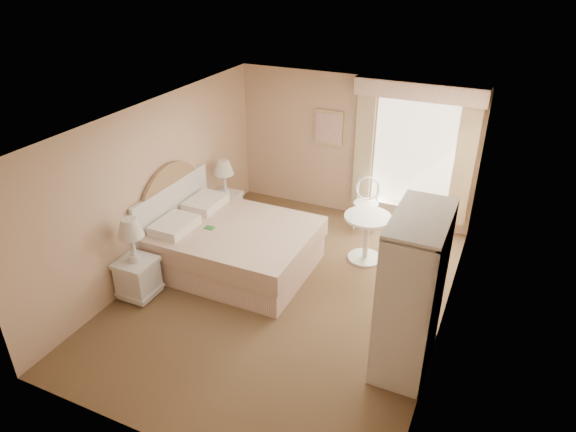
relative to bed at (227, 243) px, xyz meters
The scene contains 9 objects.
room 1.43m from the bed, 13.90° to the right, with size 4.21×5.51×2.51m.
window 3.35m from the bed, 47.76° to the left, with size 2.05×0.22×2.51m.
framed_art 2.78m from the bed, 74.84° to the left, with size 0.52×0.04×0.62m.
bed is the anchor object (origin of this frame).
nightstand_near 1.39m from the bed, 121.62° to the right, with size 0.49×0.49×1.20m.
nightstand_far 1.39m from the bed, 121.66° to the left, with size 0.48×0.48×1.15m.
round_table 2.13m from the bed, 29.45° to the left, with size 0.72×0.72×0.76m.
cafe_chair 2.59m from the bed, 53.76° to the left, with size 0.50×0.50×0.88m.
armoire 3.08m from the bed, 16.62° to the right, with size 0.58×1.15×1.92m.
Camera 1 is at (2.48, -5.37, 4.35)m, focal length 32.00 mm.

